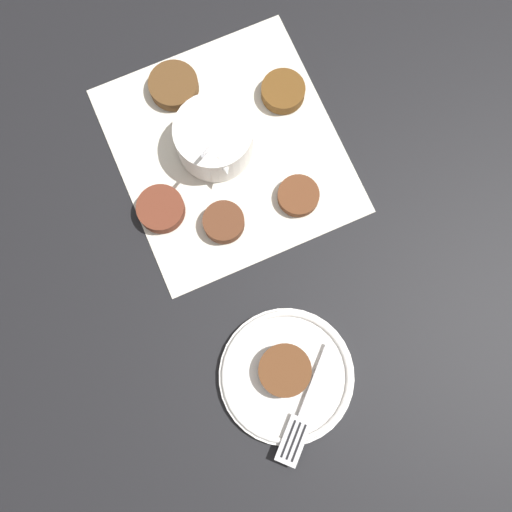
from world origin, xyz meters
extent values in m
plane|color=black|center=(0.00, 0.00, 0.00)|extent=(4.00, 4.00, 0.00)
cube|color=silver|center=(-0.01, -0.02, 0.00)|extent=(0.36, 0.34, 0.00)
cylinder|color=white|center=(-0.02, -0.03, 0.03)|extent=(0.11, 0.11, 0.06)
cylinder|color=#C65123|center=(-0.02, -0.03, 0.02)|extent=(0.09, 0.09, 0.03)
cone|color=white|center=(0.04, -0.03, 0.05)|extent=(0.02, 0.02, 0.02)
cylinder|color=silver|center=(0.01, -0.05, 0.07)|extent=(0.06, 0.03, 0.10)
cylinder|color=brown|center=(0.05, -0.13, 0.01)|extent=(0.07, 0.07, 0.02)
cylinder|color=brown|center=(0.10, -0.06, 0.01)|extent=(0.06, 0.06, 0.02)
cylinder|color=brown|center=(-0.12, -0.06, 0.01)|extent=(0.07, 0.07, 0.02)
cylinder|color=brown|center=(-0.06, 0.08, 0.01)|extent=(0.06, 0.06, 0.02)
cylinder|color=brown|center=(0.09, 0.05, 0.01)|extent=(0.06, 0.06, 0.02)
cylinder|color=white|center=(0.32, -0.04, 0.01)|extent=(0.18, 0.18, 0.01)
torus|color=white|center=(0.32, -0.04, 0.01)|extent=(0.17, 0.17, 0.01)
cylinder|color=brown|center=(0.31, -0.04, 0.03)|extent=(0.07, 0.07, 0.02)
cube|color=silver|center=(0.34, -0.01, 0.02)|extent=(0.08, 0.07, 0.00)
cube|color=silver|center=(0.40, -0.06, 0.02)|extent=(0.07, 0.06, 0.00)
cube|color=black|center=(0.40, -0.07, 0.02)|extent=(0.04, 0.03, 0.00)
cube|color=black|center=(0.40, -0.06, 0.02)|extent=(0.04, 0.03, 0.00)
cube|color=black|center=(0.40, -0.06, 0.02)|extent=(0.04, 0.03, 0.00)
camera|label=1|loc=(0.31, -0.08, 0.81)|focal=42.00mm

